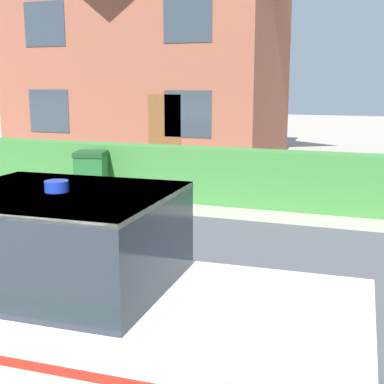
{
  "coord_description": "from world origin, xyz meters",
  "views": [
    {
      "loc": [
        2.71,
        -1.71,
        2.43
      ],
      "look_at": [
        0.4,
        4.59,
        1.05
      ],
      "focal_mm": 50.0,
      "sensor_mm": 36.0,
      "label": 1
    }
  ],
  "objects": [
    {
      "name": "wheelie_bin",
      "position": [
        -2.98,
        7.79,
        0.53
      ],
      "size": [
        0.77,
        0.79,
        1.04
      ],
      "rotation": [
        0.0,
        0.0,
        0.3
      ],
      "color": "#23662D",
      "rests_on": "ground"
    },
    {
      "name": "police_car",
      "position": [
        0.47,
        1.88,
        0.71
      ],
      "size": [
        4.36,
        1.88,
        1.64
      ],
      "rotation": [
        0.0,
        0.0,
        0.04
      ],
      "color": "black",
      "rests_on": "road_strip"
    },
    {
      "name": "garden_hedge",
      "position": [
        0.58,
        8.51,
        0.56
      ],
      "size": [
        15.53,
        0.56,
        1.13
      ],
      "primitive_type": "cube",
      "color": "#3D7F38",
      "rests_on": "ground"
    },
    {
      "name": "house_left",
      "position": [
        -4.84,
        15.02,
        4.04
      ],
      "size": [
        8.69,
        5.59,
        7.92
      ],
      "color": "#93513D",
      "rests_on": "ground"
    },
    {
      "name": "road_strip",
      "position": [
        0.0,
        4.07,
        0.01
      ],
      "size": [
        28.0,
        6.44,
        0.01
      ],
      "primitive_type": "cube",
      "color": "#4C4C51",
      "rests_on": "ground"
    }
  ]
}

